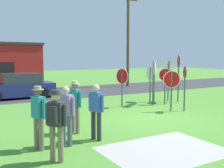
% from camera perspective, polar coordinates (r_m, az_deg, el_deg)
% --- Properties ---
extents(ground_plane, '(80.00, 80.00, 0.00)m').
position_cam_1_polar(ground_plane, '(11.28, 8.29, -7.15)').
color(ground_plane, '#518E33').
extents(street_asphalt, '(60.00, 6.40, 0.01)m').
position_cam_1_polar(street_asphalt, '(19.60, -9.40, -1.66)').
color(street_asphalt, '#38383A').
rests_on(street_asphalt, ground).
extents(concrete_path, '(3.20, 2.40, 0.01)m').
position_cam_1_polar(concrete_path, '(7.60, 10.98, -13.61)').
color(concrete_path, '#ADAAA3').
rests_on(concrete_path, ground).
extents(building_background, '(6.00, 3.87, 3.68)m').
position_cam_1_polar(building_background, '(24.59, -22.00, 3.80)').
color(building_background, '#B2231E').
rests_on(building_background, ground).
extents(utility_pole, '(1.80, 0.24, 7.88)m').
position_cam_1_polar(utility_pole, '(23.11, 3.40, 9.74)').
color(utility_pole, brown).
rests_on(utility_pole, ground).
extents(parked_car_on_street, '(4.30, 2.02, 1.51)m').
position_cam_1_polar(parked_car_on_street, '(17.40, -19.20, -0.57)').
color(parked_car_on_street, navy).
rests_on(parked_car_on_street, ground).
extents(stop_sign_leaning_right, '(0.59, 0.37, 1.90)m').
position_cam_1_polar(stop_sign_leaning_right, '(14.47, 11.18, 0.79)').
color(stop_sign_leaning_right, '#474C4C').
rests_on(stop_sign_leaning_right, ground).
extents(stop_sign_nearest, '(0.62, 0.46, 2.30)m').
position_cam_1_polar(stop_sign_nearest, '(14.53, 8.91, 2.00)').
color(stop_sign_nearest, '#474C4C').
rests_on(stop_sign_nearest, ground).
extents(stop_sign_far_back, '(0.73, 0.38, 1.88)m').
position_cam_1_polar(stop_sign_far_back, '(12.71, 12.47, 0.04)').
color(stop_sign_far_back, '#474C4C').
rests_on(stop_sign_far_back, ground).
extents(stop_sign_rear_right, '(0.34, 0.58, 2.38)m').
position_cam_1_polar(stop_sign_rear_right, '(14.06, 8.71, 1.96)').
color(stop_sign_rear_right, '#474C4C').
rests_on(stop_sign_rear_right, ground).
extents(stop_sign_center_cluster, '(0.23, 0.76, 1.94)m').
position_cam_1_polar(stop_sign_center_cluster, '(13.50, 2.14, 0.69)').
color(stop_sign_center_cluster, '#474C4C').
rests_on(stop_sign_center_cluster, ground).
extents(stop_sign_tallest, '(0.42, 0.65, 2.63)m').
position_cam_1_polar(stop_sign_tallest, '(15.39, 13.89, 2.96)').
color(stop_sign_tallest, '#474C4C').
rests_on(stop_sign_tallest, ground).
extents(stop_sign_leaning_left, '(0.09, 0.82, 2.02)m').
position_cam_1_polar(stop_sign_leaning_left, '(15.18, 8.11, 1.42)').
color(stop_sign_leaning_left, '#474C4C').
rests_on(stop_sign_leaning_left, ground).
extents(stop_sign_rear_left, '(0.32, 0.53, 2.11)m').
position_cam_1_polar(stop_sign_rear_left, '(12.86, 15.12, 0.60)').
color(stop_sign_rear_left, '#474C4C').
rests_on(stop_sign_rear_left, ground).
extents(stop_sign_low_front, '(0.66, 0.12, 2.34)m').
position_cam_1_polar(stop_sign_low_front, '(15.63, 11.87, 2.18)').
color(stop_sign_low_front, '#474C4C').
rests_on(stop_sign_low_front, ground).
extents(person_in_dark_shirt, '(0.34, 0.54, 1.74)m').
position_cam_1_polar(person_in_dark_shirt, '(8.92, -7.86, -4.14)').
color(person_in_dark_shirt, '#7A6B56').
rests_on(person_in_dark_shirt, ground).
extents(person_in_teal, '(0.38, 0.49, 1.69)m').
position_cam_1_polar(person_in_teal, '(7.71, -9.67, -5.98)').
color(person_in_teal, '#4C5670').
rests_on(person_in_teal, ground).
extents(person_holding_notes, '(0.47, 0.48, 1.74)m').
position_cam_1_polar(person_holding_notes, '(6.55, -11.82, -7.60)').
color(person_holding_notes, '#7A6B56').
rests_on(person_holding_notes, ground).
extents(person_on_left, '(0.35, 0.53, 1.69)m').
position_cam_1_polar(person_on_left, '(8.11, -3.37, -5.32)').
color(person_on_left, '#2D2D33').
rests_on(person_on_left, ground).
extents(person_in_blue, '(0.33, 0.54, 1.74)m').
position_cam_1_polar(person_in_blue, '(7.53, -15.29, -6.12)').
color(person_in_blue, '#7A6B56').
rests_on(person_in_blue, ground).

